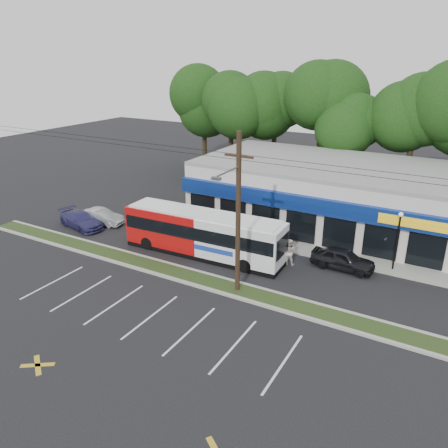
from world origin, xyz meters
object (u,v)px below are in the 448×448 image
Objects in this scene: metrobus at (203,233)px; car_silver at (101,217)px; pedestrian_a at (270,236)px; car_blue at (81,220)px; lamp_post at (398,234)px; utility_pole at (235,210)px; car_dark at (343,259)px; pedestrian_b at (289,252)px.

car_silver is at bearing 173.37° from metrobus.
metrobus is at bearing 24.43° from pedestrian_a.
metrobus is 2.63× the size of car_blue.
car_blue is (-24.75, -4.87, -1.99)m from lamp_post.
utility_pole reaches higher than car_silver.
metrobus is 2.84× the size of car_dark.
pedestrian_b is (2.40, -2.14, 0.09)m from pedestrian_a.
utility_pole is at bearing 75.66° from pedestrian_a.
car_silver is (-11.15, 0.86, -1.08)m from metrobus.
utility_pole is at bearing -88.15° from car_blue.
car_blue is 2.44× the size of pedestrian_b.
utility_pole is 10.64× the size of car_blue.
pedestrian_b reaches higher than car_dark.
car_silver is 1.69m from car_blue.
car_silver is 17.27m from pedestrian_b.
lamp_post reaches higher than car_dark.
metrobus is (-4.53, 3.57, -3.66)m from utility_pole.
pedestrian_a is (3.70, 3.73, -0.88)m from metrobus.
car_silver is (-20.74, -1.95, -0.07)m from car_dark.
car_blue is 18.28m from pedestrian_b.
lamp_post is at bearing 16.47° from metrobus.
pedestrian_b is at bearing 12.43° from metrobus.
car_blue is (-12.05, -0.57, -1.07)m from metrobus.
utility_pole reaches higher than lamp_post.
metrobus is 12.11m from car_blue.
car_silver is at bearing 96.64° from car_dark.
lamp_post is 0.90× the size of car_blue.
metrobus is 10.05m from car_dark.
utility_pole is 11.48× the size of car_dark.
pedestrian_a is (-0.83, 7.31, -4.54)m from utility_pole.
utility_pole is 4.04× the size of metrobus.
pedestrian_a is 0.91× the size of pedestrian_b.
lamp_post is 0.98× the size of car_dark.
pedestrian_b is at bearing -157.73° from lamp_post.
car_dark is (5.06, 6.38, -4.67)m from utility_pole.
metrobus is at bearing -161.30° from lamp_post.
car_silver is (-23.85, -3.44, -2.00)m from lamp_post.
lamp_post reaches higher than pedestrian_b.
metrobus reaches higher than car_silver.
metrobus is (-12.70, -4.30, -0.92)m from lamp_post.
lamp_post is 2.21× the size of pedestrian_b.
utility_pole is 11.67m from lamp_post.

